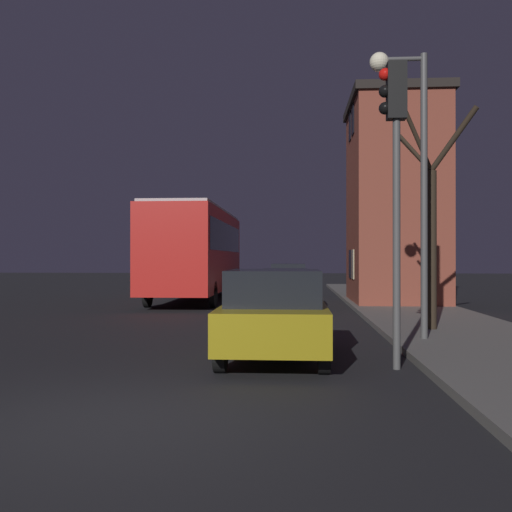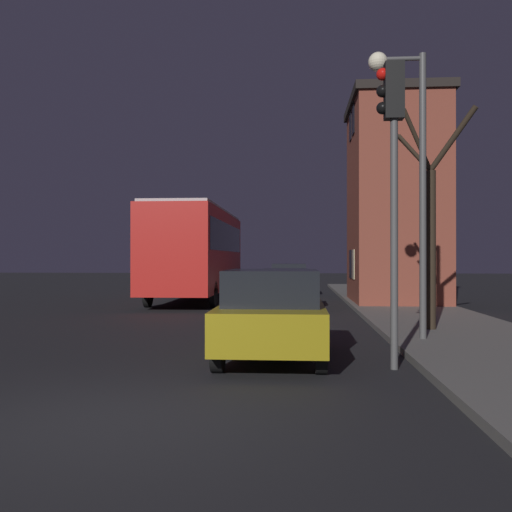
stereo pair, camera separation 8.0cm
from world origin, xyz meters
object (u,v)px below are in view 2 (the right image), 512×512
car_near_lane (273,313)px  car_mid_lane (285,288)px  bus (197,247)px  car_far_lane (289,279)px  streetlamp (407,145)px  bare_tree (430,226)px  traffic_light (392,151)px

car_near_lane → car_mid_lane: car_near_lane is taller
bus → car_far_lane: bus is taller
bus → car_far_lane: (3.77, 2.95, -1.42)m
streetlamp → car_far_lane: bearing=100.1°
streetlamp → car_mid_lane: bearing=108.3°
streetlamp → bare_tree: bearing=62.2°
car_near_lane → car_mid_lane: bearing=89.9°
streetlamp → car_far_lane: 15.17m
car_mid_lane → car_far_lane: (0.03, 6.64, 0.07)m
streetlamp → car_far_lane: size_ratio=1.39×
streetlamp → car_near_lane: size_ratio=1.50×
car_near_lane → car_far_lane: bearing=89.8°
car_mid_lane → car_far_lane: bearing=89.7°
traffic_light → bare_tree: size_ratio=0.98×
streetlamp → traffic_light: 2.76m
traffic_light → car_far_lane: (-1.88, 17.18, -2.68)m
traffic_light → car_mid_lane: 11.06m
streetlamp → traffic_light: streetlamp is taller
car_near_lane → car_mid_lane: (0.02, 9.77, -0.08)m
traffic_light → bus: size_ratio=0.47×
car_mid_lane → car_near_lane: bearing=-90.1°
traffic_light → bus: bearing=111.7°
bus → car_near_lane: size_ratio=2.68×
traffic_light → car_near_lane: traffic_light is taller
streetlamp → bare_tree: 2.35m
bare_tree → car_far_lane: (-3.43, 13.02, -1.72)m
car_near_lane → bare_tree: bearing=44.3°
traffic_light → car_far_lane: 17.49m
car_mid_lane → car_far_lane: size_ratio=0.96×
streetlamp → bare_tree: streetlamp is taller
streetlamp → car_near_lane: bearing=-145.4°
bus → bare_tree: bearing=-54.4°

